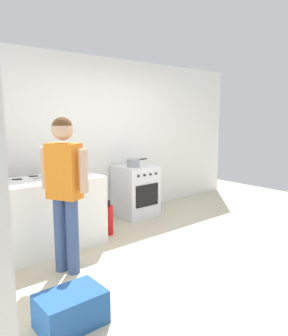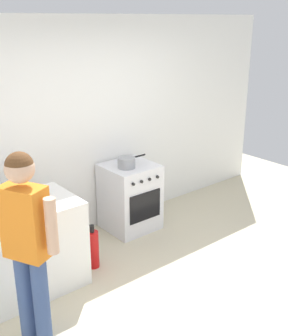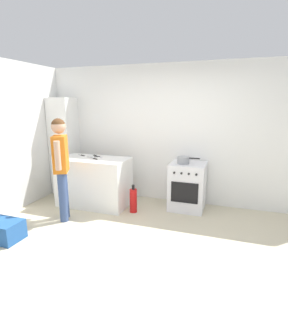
{
  "view_description": "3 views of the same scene",
  "coord_description": "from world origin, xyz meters",
  "px_view_note": "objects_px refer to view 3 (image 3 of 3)",
  "views": [
    {
      "loc": [
        -3.01,
        -2.63,
        1.67
      ],
      "look_at": [
        -0.15,
        0.76,
        0.96
      ],
      "focal_mm": 35.0,
      "sensor_mm": 36.0,
      "label": 1
    },
    {
      "loc": [
        -2.6,
        -2.31,
        2.56
      ],
      "look_at": [
        0.09,
        0.97,
        1.04
      ],
      "focal_mm": 45.0,
      "sensor_mm": 36.0,
      "label": 2
    },
    {
      "loc": [
        1.08,
        -2.96,
        1.87
      ],
      "look_at": [
        -0.16,
        0.64,
        0.94
      ],
      "focal_mm": 28.0,
      "sensor_mm": 36.0,
      "label": 3
    }
  ],
  "objects_px": {
    "knife_chef": "(97,156)",
    "fire_extinguisher": "(133,200)",
    "pot": "(183,160)",
    "knife_carving": "(92,158)",
    "person": "(61,161)",
    "knife_utility": "(94,157)",
    "larder_cabinet": "(65,146)",
    "oven_left": "(188,186)",
    "knife_paring": "(82,155)",
    "recycling_crate_lower": "(3,230)"
  },
  "relations": [
    {
      "from": "knife_chef",
      "to": "fire_extinguisher",
      "type": "height_order",
      "value": "knife_chef"
    },
    {
      "from": "pot",
      "to": "knife_carving",
      "type": "bearing_deg",
      "value": -168.85
    },
    {
      "from": "knife_chef",
      "to": "knife_carving",
      "type": "xyz_separation_m",
      "value": [
        -0.0,
        -0.18,
        -0.0
      ]
    },
    {
      "from": "knife_chef",
      "to": "pot",
      "type": "bearing_deg",
      "value": 4.79
    },
    {
      "from": "knife_carving",
      "to": "fire_extinguisher",
      "type": "height_order",
      "value": "knife_carving"
    },
    {
      "from": "knife_carving",
      "to": "person",
      "type": "distance_m",
      "value": 0.77
    },
    {
      "from": "knife_carving",
      "to": "knife_utility",
      "type": "relative_size",
      "value": 1.33
    },
    {
      "from": "larder_cabinet",
      "to": "pot",
      "type": "bearing_deg",
      "value": -3.45
    },
    {
      "from": "knife_carving",
      "to": "person",
      "type": "relative_size",
      "value": 0.18
    },
    {
      "from": "knife_chef",
      "to": "person",
      "type": "bearing_deg",
      "value": -98.01
    },
    {
      "from": "pot",
      "to": "knife_carving",
      "type": "relative_size",
      "value": 1.29
    },
    {
      "from": "knife_utility",
      "to": "knife_carving",
      "type": "bearing_deg",
      "value": -77.28
    },
    {
      "from": "oven_left",
      "to": "knife_paring",
      "type": "xyz_separation_m",
      "value": [
        -2.05,
        -0.2,
        0.48
      ]
    },
    {
      "from": "recycling_crate_lower",
      "to": "person",
      "type": "bearing_deg",
      "value": 64.61
    },
    {
      "from": "oven_left",
      "to": "larder_cabinet",
      "type": "xyz_separation_m",
      "value": [
        -2.65,
        0.1,
        0.57
      ]
    },
    {
      "from": "knife_carving",
      "to": "fire_extinguisher",
      "type": "bearing_deg",
      "value": -7.04
    },
    {
      "from": "knife_paring",
      "to": "person",
      "type": "height_order",
      "value": "person"
    },
    {
      "from": "pot",
      "to": "knife_chef",
      "type": "bearing_deg",
      "value": -175.21
    },
    {
      "from": "oven_left",
      "to": "pot",
      "type": "relative_size",
      "value": 2.15
    },
    {
      "from": "recycling_crate_lower",
      "to": "larder_cabinet",
      "type": "height_order",
      "value": "larder_cabinet"
    },
    {
      "from": "knife_paring",
      "to": "larder_cabinet",
      "type": "bearing_deg",
      "value": 153.43
    },
    {
      "from": "knife_chef",
      "to": "knife_carving",
      "type": "bearing_deg",
      "value": -90.61
    },
    {
      "from": "knife_utility",
      "to": "pot",
      "type": "bearing_deg",
      "value": 7.51
    },
    {
      "from": "knife_carving",
      "to": "larder_cabinet",
      "type": "distance_m",
      "value": 1.05
    },
    {
      "from": "oven_left",
      "to": "recycling_crate_lower",
      "type": "xyz_separation_m",
      "value": [
        -2.25,
        -1.99,
        -0.29
      ]
    },
    {
      "from": "knife_carving",
      "to": "recycling_crate_lower",
      "type": "bearing_deg",
      "value": -108.49
    },
    {
      "from": "knife_utility",
      "to": "larder_cabinet",
      "type": "distance_m",
      "value": 0.99
    },
    {
      "from": "knife_paring",
      "to": "recycling_crate_lower",
      "type": "xyz_separation_m",
      "value": [
        -0.21,
        -1.79,
        -0.77
      ]
    },
    {
      "from": "knife_paring",
      "to": "fire_extinguisher",
      "type": "distance_m",
      "value": 1.39
    },
    {
      "from": "knife_carving",
      "to": "knife_utility",
      "type": "xyz_separation_m",
      "value": [
        -0.02,
        0.1,
        0.0
      ]
    },
    {
      "from": "knife_chef",
      "to": "knife_paring",
      "type": "bearing_deg",
      "value": -178.23
    },
    {
      "from": "pot",
      "to": "larder_cabinet",
      "type": "distance_m",
      "value": 2.57
    },
    {
      "from": "knife_chef",
      "to": "larder_cabinet",
      "type": "xyz_separation_m",
      "value": [
        -0.94,
        0.29,
        0.1
      ]
    },
    {
      "from": "fire_extinguisher",
      "to": "larder_cabinet",
      "type": "bearing_deg",
      "value": 161.95
    },
    {
      "from": "pot",
      "to": "knife_paring",
      "type": "distance_m",
      "value": 1.97
    },
    {
      "from": "oven_left",
      "to": "person",
      "type": "bearing_deg",
      "value": -148.6
    },
    {
      "from": "knife_paring",
      "to": "knife_carving",
      "type": "bearing_deg",
      "value": -27.58
    },
    {
      "from": "knife_paring",
      "to": "knife_chef",
      "type": "bearing_deg",
      "value": 1.77
    },
    {
      "from": "knife_carving",
      "to": "recycling_crate_lower",
      "type": "relative_size",
      "value": 0.59
    },
    {
      "from": "knife_paring",
      "to": "person",
      "type": "xyz_separation_m",
      "value": [
        0.2,
        -0.93,
        0.09
      ]
    },
    {
      "from": "recycling_crate_lower",
      "to": "knife_paring",
      "type": "bearing_deg",
      "value": 83.4
    },
    {
      "from": "knife_chef",
      "to": "knife_utility",
      "type": "bearing_deg",
      "value": -107.25
    },
    {
      "from": "knife_utility",
      "to": "fire_extinguisher",
      "type": "height_order",
      "value": "knife_utility"
    },
    {
      "from": "knife_chef",
      "to": "fire_extinguisher",
      "type": "bearing_deg",
      "value": -18.94
    },
    {
      "from": "knife_utility",
      "to": "recycling_crate_lower",
      "type": "distance_m",
      "value": 1.95
    },
    {
      "from": "oven_left",
      "to": "recycling_crate_lower",
      "type": "distance_m",
      "value": 3.02
    },
    {
      "from": "knife_paring",
      "to": "larder_cabinet",
      "type": "xyz_separation_m",
      "value": [
        -0.6,
        0.3,
        0.09
      ]
    },
    {
      "from": "knife_paring",
      "to": "larder_cabinet",
      "type": "relative_size",
      "value": 0.1
    },
    {
      "from": "knife_carving",
      "to": "knife_paring",
      "type": "bearing_deg",
      "value": 152.42
    },
    {
      "from": "knife_chef",
      "to": "person",
      "type": "height_order",
      "value": "person"
    }
  ]
}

